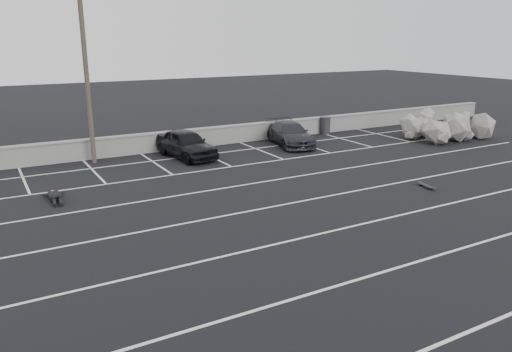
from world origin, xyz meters
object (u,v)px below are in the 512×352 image
car_right (290,134)px  person (54,193)px  car_left (186,144)px  skateboard (426,186)px  trash_bin (325,125)px  riprap_pile (447,130)px  utility_pole (86,73)px

car_right → person: 14.02m
car_left → skateboard: car_left is taller
trash_bin → person: (-17.32, -5.60, -0.33)m
trash_bin → person: 18.21m
car_left → person: bearing=-158.6°
car_right → riprap_pile: (9.14, -3.40, -0.04)m
utility_pole → trash_bin: size_ratio=7.99×
riprap_pile → skateboard: 11.04m
car_left → person: car_left is taller
riprap_pile → skateboard: size_ratio=6.81×
person → skateboard: size_ratio=2.48×
car_left → car_right: size_ratio=0.95×
car_left → car_right: 6.41m
car_right → utility_pole: (-10.84, 1.36, 3.74)m
car_right → skateboard: (0.26, -9.93, -0.57)m
utility_pole → riprap_pile: bearing=-13.4°
car_left → utility_pole: size_ratio=0.49×
trash_bin → skateboard: trash_bin is taller
utility_pole → skateboard: utility_pole is taller
trash_bin → utility_pole: bearing=-178.4°
person → riprap_pile: bearing=2.2°
car_left → skateboard: size_ratio=4.84×
car_left → riprap_pile: riprap_pile is taller
car_right → trash_bin: (3.85, 1.76, -0.10)m
car_right → skateboard: bearing=-74.8°
car_right → car_left: bearing=-166.8°
person → skateboard: (13.73, -6.09, -0.14)m
trash_bin → skateboard: (-3.59, -11.69, -0.47)m
trash_bin → skateboard: bearing=-107.1°
riprap_pile → car_left: bearing=167.5°
riprap_pile → person: (-22.62, -0.45, -0.39)m
utility_pole → trash_bin: bearing=1.6°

